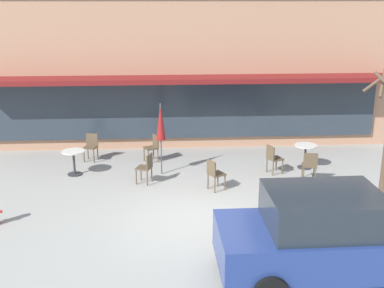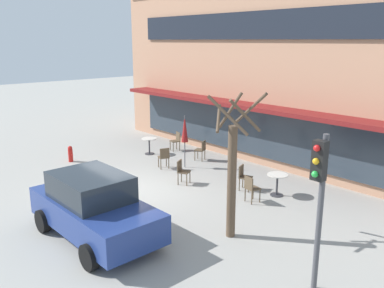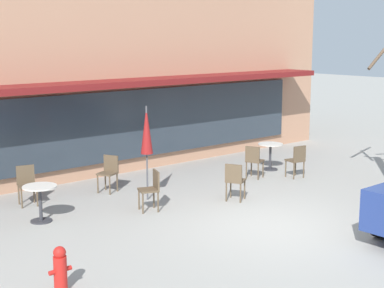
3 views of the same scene
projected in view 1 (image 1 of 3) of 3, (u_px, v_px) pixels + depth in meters
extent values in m
plane|color=#9E9B93|center=(197.00, 222.00, 11.55)|extent=(80.00, 80.00, 0.00)
cube|color=tan|center=(180.00, 27.00, 19.93)|extent=(16.88, 8.00, 7.98)
cube|color=maroon|center=(186.00, 80.00, 16.01)|extent=(14.35, 1.10, 0.16)
cube|color=#2D3842|center=(185.00, 111.00, 16.83)|extent=(13.50, 0.10, 1.90)
cylinder|color=#333338|center=(304.00, 167.00, 15.22)|extent=(0.44, 0.44, 0.03)
cylinder|color=#333338|center=(305.00, 156.00, 15.11)|extent=(0.07, 0.07, 0.70)
cylinder|color=silver|center=(306.00, 145.00, 15.00)|extent=(0.70, 0.70, 0.03)
cylinder|color=#333338|center=(75.00, 174.00, 14.63)|extent=(0.44, 0.44, 0.03)
cylinder|color=#333338|center=(74.00, 163.00, 14.53)|extent=(0.07, 0.07, 0.70)
cylinder|color=silver|center=(73.00, 151.00, 14.42)|extent=(0.70, 0.70, 0.03)
cylinder|color=#4C4C51|center=(161.00, 139.00, 14.39)|extent=(0.04, 0.04, 2.20)
cone|color=maroon|center=(161.00, 122.00, 14.23)|extent=(0.28, 0.28, 1.10)
cylinder|color=brown|center=(136.00, 177.00, 13.81)|extent=(0.04, 0.04, 0.45)
cylinder|color=brown|center=(141.00, 173.00, 14.12)|extent=(0.04, 0.04, 0.45)
cylinder|color=brown|center=(147.00, 178.00, 13.71)|extent=(0.04, 0.04, 0.45)
cylinder|color=brown|center=(152.00, 174.00, 14.02)|extent=(0.04, 0.04, 0.45)
cube|color=brown|center=(144.00, 168.00, 13.84)|extent=(0.52, 0.52, 0.04)
cube|color=brown|center=(149.00, 161.00, 13.73)|extent=(0.18, 0.39, 0.40)
cylinder|color=brown|center=(218.00, 179.00, 13.66)|extent=(0.04, 0.04, 0.45)
cylinder|color=brown|center=(225.00, 183.00, 13.38)|extent=(0.04, 0.04, 0.45)
cylinder|color=brown|center=(208.00, 181.00, 13.48)|extent=(0.04, 0.04, 0.45)
cylinder|color=brown|center=(215.00, 185.00, 13.21)|extent=(0.04, 0.04, 0.45)
cube|color=brown|center=(217.00, 174.00, 13.36)|extent=(0.54, 0.54, 0.04)
cube|color=brown|center=(211.00, 168.00, 13.20)|extent=(0.23, 0.37, 0.40)
cylinder|color=brown|center=(276.00, 164.00, 14.92)|extent=(0.04, 0.04, 0.45)
cylinder|color=brown|center=(282.00, 167.00, 14.63)|extent=(0.04, 0.04, 0.45)
cylinder|color=brown|center=(267.00, 165.00, 14.79)|extent=(0.04, 0.04, 0.45)
cylinder|color=brown|center=(273.00, 169.00, 14.49)|extent=(0.04, 0.04, 0.45)
cube|color=brown|center=(275.00, 159.00, 14.64)|extent=(0.52, 0.52, 0.04)
cube|color=brown|center=(270.00, 152.00, 14.50)|extent=(0.18, 0.39, 0.40)
cylinder|color=brown|center=(148.00, 157.00, 15.52)|extent=(0.04, 0.04, 0.45)
cylinder|color=brown|center=(144.00, 154.00, 15.81)|extent=(0.04, 0.04, 0.45)
cylinder|color=brown|center=(158.00, 156.00, 15.68)|extent=(0.04, 0.04, 0.45)
cylinder|color=brown|center=(154.00, 153.00, 15.96)|extent=(0.04, 0.04, 0.45)
cube|color=brown|center=(151.00, 148.00, 15.67)|extent=(0.53, 0.53, 0.04)
cube|color=brown|center=(156.00, 141.00, 15.69)|extent=(0.21, 0.38, 0.40)
cylinder|color=brown|center=(94.00, 156.00, 15.62)|extent=(0.04, 0.04, 0.45)
cylinder|color=brown|center=(84.00, 156.00, 15.68)|extent=(0.04, 0.04, 0.45)
cylinder|color=brown|center=(98.00, 153.00, 15.94)|extent=(0.04, 0.04, 0.45)
cylinder|color=brown|center=(88.00, 152.00, 16.00)|extent=(0.04, 0.04, 0.45)
cube|color=brown|center=(90.00, 147.00, 15.74)|extent=(0.48, 0.48, 0.04)
cube|color=brown|center=(92.00, 139.00, 15.85)|extent=(0.40, 0.14, 0.40)
cylinder|color=brown|center=(302.00, 171.00, 14.31)|extent=(0.04, 0.04, 0.45)
cylinder|color=brown|center=(314.00, 171.00, 14.28)|extent=(0.04, 0.04, 0.45)
cylinder|color=brown|center=(303.00, 175.00, 13.99)|extent=(0.04, 0.04, 0.45)
cylinder|color=brown|center=(315.00, 175.00, 13.95)|extent=(0.04, 0.04, 0.45)
cube|color=brown|center=(309.00, 165.00, 14.06)|extent=(0.46, 0.46, 0.04)
cube|color=brown|center=(311.00, 160.00, 13.83)|extent=(0.40, 0.11, 0.40)
cube|color=navy|center=(328.00, 244.00, 9.08)|extent=(4.22, 1.84, 0.76)
cube|color=#232B33|center=(324.00, 209.00, 8.86)|extent=(2.12, 1.62, 0.68)
cylinder|color=black|center=(373.00, 237.00, 10.14)|extent=(0.64, 0.23, 0.64)
cylinder|color=black|center=(251.00, 242.00, 9.96)|extent=(0.64, 0.23, 0.64)
cylinder|color=brown|center=(384.00, 76.00, 11.21)|extent=(0.41, 0.59, 0.94)
cylinder|color=red|center=(0.00, 212.00, 11.33)|extent=(0.10, 0.07, 0.07)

